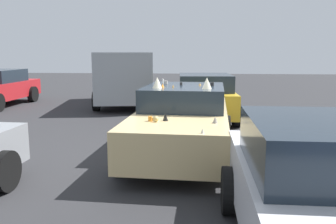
# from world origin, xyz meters

# --- Properties ---
(ground_plane) EXTENTS (60.00, 60.00, 0.00)m
(ground_plane) POSITION_xyz_m (0.00, 0.00, 0.00)
(ground_plane) COLOR #2D2D30
(art_car_decorated) EXTENTS (4.62, 2.23, 1.63)m
(art_car_decorated) POSITION_xyz_m (0.09, -0.00, 0.72)
(art_car_decorated) COLOR #D8BC7F
(art_car_decorated) RESTS_ON ground
(parked_van_near_right) EXTENTS (5.14, 2.85, 2.13)m
(parked_van_near_right) POSITION_xyz_m (7.11, 2.63, 1.20)
(parked_van_near_right) COLOR #9EA3A8
(parked_van_near_right) RESTS_ON ground
(parked_sedan_row_back_far) EXTENTS (4.01, 2.14, 1.46)m
(parked_sedan_row_back_far) POSITION_xyz_m (4.09, -0.48, 0.74)
(parked_sedan_row_back_far) COLOR gold
(parked_sedan_row_back_far) RESTS_ON ground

